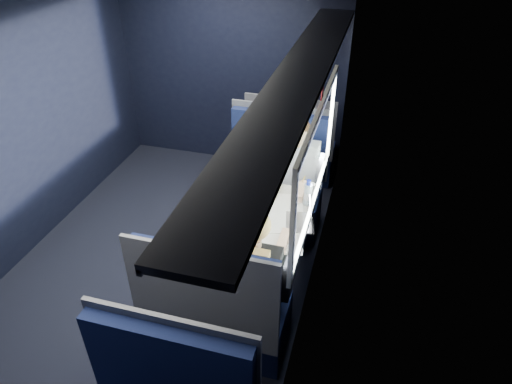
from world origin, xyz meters
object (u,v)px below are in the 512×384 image
(table, at_px, (271,222))
(seat_bay_near, at_px, (272,189))
(man, at_px, (295,176))
(cup, at_px, (312,188))
(seat_bay_far, at_px, (218,313))
(bottle_small, at_px, (308,194))
(seat_row_front, at_px, (292,149))
(woman, at_px, (256,273))
(laptop, at_px, (305,218))

(table, bearing_deg, seat_bay_near, 102.62)
(man, height_order, cup, man)
(seat_bay_near, height_order, seat_bay_far, same)
(table, bearing_deg, bottle_small, 42.46)
(seat_row_front, xyz_separation_m, cup, (0.46, -1.36, 0.37))
(table, height_order, woman, woman)
(table, relative_size, seat_bay_near, 0.79)
(seat_row_front, bearing_deg, seat_bay_near, -90.73)
(table, xyz_separation_m, seat_row_front, (-0.18, 1.80, -0.25))
(bottle_small, distance_m, cup, 0.20)
(seat_bay_far, height_order, laptop, seat_bay_far)
(man, bearing_deg, table, -95.52)
(laptop, bearing_deg, table, 170.32)
(seat_row_front, xyz_separation_m, laptop, (0.48, -1.85, 0.39))
(cup, bearing_deg, man, 128.44)
(seat_row_front, relative_size, bottle_small, 4.76)
(seat_bay_far, xyz_separation_m, seat_row_front, (0.00, 2.67, -0.00))
(seat_row_front, distance_m, man, 1.17)
(cup, bearing_deg, seat_bay_near, 137.49)
(seat_bay_far, bearing_deg, laptop, 59.63)
(seat_bay_far, xyz_separation_m, laptop, (0.48, 0.82, 0.38))
(seat_row_front, distance_m, laptop, 1.95)
(table, bearing_deg, woman, -84.55)
(seat_bay_far, height_order, seat_row_front, seat_bay_far)
(seat_bay_near, relative_size, seat_row_front, 1.09)
(seat_row_front, relative_size, man, 0.88)
(table, xyz_separation_m, man, (0.07, 0.70, 0.06))
(man, distance_m, bottle_small, 0.51)
(seat_row_front, bearing_deg, woman, -84.30)
(seat_bay_far, relative_size, seat_row_front, 1.09)
(seat_row_front, bearing_deg, cup, -71.44)
(bottle_small, relative_size, cup, 2.84)
(seat_bay_near, height_order, seat_row_front, seat_bay_near)
(man, relative_size, woman, 1.00)
(seat_bay_near, xyz_separation_m, bottle_small, (0.46, -0.62, 0.43))
(seat_bay_far, xyz_separation_m, woman, (0.25, 0.17, 0.31))
(laptop, distance_m, cup, 0.49)
(man, bearing_deg, seat_bay_far, -99.03)
(seat_bay_near, height_order, cup, seat_bay_near)
(seat_bay_near, bearing_deg, laptop, -61.72)
(seat_bay_far, distance_m, seat_row_front, 2.67)
(cup, bearing_deg, woman, -100.15)
(seat_bay_near, xyz_separation_m, seat_bay_far, (0.01, -1.74, -0.01))
(seat_bay_far, bearing_deg, table, 78.22)
(man, xyz_separation_m, woman, (0.00, -1.41, 0.01))
(seat_bay_near, relative_size, man, 0.95)
(woman, bearing_deg, seat_row_front, 95.70)
(seat_row_front, relative_size, laptop, 3.60)
(table, distance_m, cup, 0.53)
(seat_bay_near, bearing_deg, seat_row_front, 89.27)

